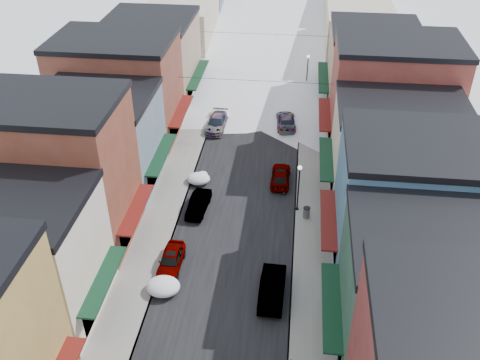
% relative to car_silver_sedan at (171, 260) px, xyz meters
% --- Properties ---
extents(road, '(10.00, 160.00, 0.01)m').
position_rel_car_silver_sedan_xyz_m(road, '(4.30, 42.37, -0.71)').
color(road, black).
rests_on(road, ground).
extents(sidewalk_left, '(3.20, 160.00, 0.15)m').
position_rel_car_silver_sedan_xyz_m(sidewalk_left, '(-2.30, 42.37, -0.64)').
color(sidewalk_left, gray).
rests_on(sidewalk_left, ground).
extents(sidewalk_right, '(3.20, 160.00, 0.15)m').
position_rel_car_silver_sedan_xyz_m(sidewalk_right, '(10.90, 42.37, -0.64)').
color(sidewalk_right, gray).
rests_on(sidewalk_right, ground).
extents(curb_left, '(0.10, 160.00, 0.15)m').
position_rel_car_silver_sedan_xyz_m(curb_left, '(-0.75, 42.37, -0.64)').
color(curb_left, slate).
rests_on(curb_left, ground).
extents(curb_right, '(0.10, 160.00, 0.15)m').
position_rel_car_silver_sedan_xyz_m(curb_right, '(9.35, 42.37, -0.64)').
color(curb_right, slate).
rests_on(curb_right, ground).
extents(bldg_l_cream, '(11.30, 8.20, 9.50)m').
position_rel_car_silver_sedan_xyz_m(bldg_l_cream, '(-8.89, -5.13, 4.04)').
color(bldg_l_cream, beige).
rests_on(bldg_l_cream, ground).
extents(bldg_l_brick_near, '(12.30, 8.20, 12.50)m').
position_rel_car_silver_sedan_xyz_m(bldg_l_brick_near, '(-9.39, 2.87, 5.54)').
color(bldg_l_brick_near, brown).
rests_on(bldg_l_brick_near, ground).
extents(bldg_l_grayblue, '(11.30, 9.20, 9.00)m').
position_rel_car_silver_sedan_xyz_m(bldg_l_grayblue, '(-8.89, 11.37, 3.79)').
color(bldg_l_grayblue, slate).
rests_on(bldg_l_grayblue, ground).
extents(bldg_l_brick_far, '(13.30, 9.20, 11.00)m').
position_rel_car_silver_sedan_xyz_m(bldg_l_brick_far, '(-9.89, 20.37, 4.79)').
color(bldg_l_brick_far, brown).
rests_on(bldg_l_brick_far, ground).
extents(bldg_l_tan, '(11.30, 11.20, 10.00)m').
position_rel_car_silver_sedan_xyz_m(bldg_l_tan, '(-8.89, 30.37, 4.29)').
color(bldg_l_tan, '#9B8166').
rests_on(bldg_l_tan, ground).
extents(bldg_r_green, '(11.30, 9.20, 9.50)m').
position_rel_car_silver_sedan_xyz_m(bldg_r_green, '(17.49, -5.63, 4.04)').
color(bldg_r_green, '#214636').
rests_on(bldg_r_green, ground).
extents(bldg_r_blue, '(11.30, 9.20, 10.50)m').
position_rel_car_silver_sedan_xyz_m(bldg_r_blue, '(17.49, 3.37, 4.54)').
color(bldg_r_blue, '#3C6988').
rests_on(bldg_r_blue, ground).
extents(bldg_r_cream, '(12.30, 9.20, 9.00)m').
position_rel_car_silver_sedan_xyz_m(bldg_r_cream, '(17.99, 12.37, 3.79)').
color(bldg_r_cream, beige).
rests_on(bldg_r_cream, ground).
extents(bldg_r_brick_far, '(13.30, 9.20, 11.50)m').
position_rel_car_silver_sedan_xyz_m(bldg_r_brick_far, '(18.49, 21.37, 5.04)').
color(bldg_r_brick_far, maroon).
rests_on(bldg_r_brick_far, ground).
extents(bldg_r_tan, '(11.30, 11.20, 9.50)m').
position_rel_car_silver_sedan_xyz_m(bldg_r_tan, '(17.49, 31.37, 4.04)').
color(bldg_r_tan, '#948361').
rests_on(bldg_r_tan, ground).
extents(overhead_cables, '(16.40, 15.04, 0.04)m').
position_rel_car_silver_sedan_xyz_m(overhead_cables, '(4.30, 29.87, 5.48)').
color(overhead_cables, black).
rests_on(overhead_cables, ground).
extents(car_silver_sedan, '(1.71, 4.21, 1.43)m').
position_rel_car_silver_sedan_xyz_m(car_silver_sedan, '(0.00, 0.00, 0.00)').
color(car_silver_sedan, '#ACAEB4').
rests_on(car_silver_sedan, ground).
extents(car_dark_hatch, '(1.79, 4.29, 1.38)m').
position_rel_car_silver_sedan_xyz_m(car_dark_hatch, '(0.80, 7.46, -0.03)').
color(car_dark_hatch, black).
rests_on(car_dark_hatch, ground).
extents(car_silver_wagon, '(2.21, 5.06, 1.45)m').
position_rel_car_silver_sedan_xyz_m(car_silver_wagon, '(0.10, 22.78, 0.01)').
color(car_silver_wagon, gray).
rests_on(car_silver_wagon, ground).
extents(car_green_sedan, '(1.86, 5.08, 1.66)m').
position_rel_car_silver_sedan_xyz_m(car_green_sedan, '(7.96, -2.10, 0.12)').
color(car_green_sedan, black).
rests_on(car_green_sedan, ground).
extents(car_gray_suv, '(1.85, 4.51, 1.53)m').
position_rel_car_silver_sedan_xyz_m(car_gray_suv, '(7.80, 12.78, 0.05)').
color(car_gray_suv, gray).
rests_on(car_gray_suv, ground).
extents(car_black_sedan, '(2.59, 5.32, 1.49)m').
position_rel_car_silver_sedan_xyz_m(car_black_sedan, '(7.80, 24.18, 0.03)').
color(car_black_sedan, black).
rests_on(car_black_sedan, ground).
extents(car_lane_silver, '(1.73, 4.19, 1.42)m').
position_rel_car_silver_sedan_xyz_m(car_lane_silver, '(2.10, 34.69, -0.01)').
color(car_lane_silver, '#AAACB2').
rests_on(car_lane_silver, ground).
extents(car_lane_white, '(3.14, 5.69, 1.51)m').
position_rel_car_silver_sedan_xyz_m(car_lane_white, '(5.55, 53.80, 0.04)').
color(car_lane_white, silver).
rests_on(car_lane_white, ground).
extents(trash_can, '(0.61, 0.61, 1.04)m').
position_rel_car_silver_sedan_xyz_m(trash_can, '(10.33, 7.31, -0.04)').
color(trash_can, '#5D6063').
rests_on(trash_can, sidewalk_right).
extents(streetlamp_near, '(0.38, 0.38, 4.58)m').
position_rel_car_silver_sedan_xyz_m(streetlamp_near, '(9.50, 8.40, 2.32)').
color(streetlamp_near, black).
rests_on(streetlamp_near, sidewalk_right).
extents(streetlamp_far, '(0.40, 0.40, 4.83)m').
position_rel_car_silver_sedan_xyz_m(streetlamp_far, '(9.97, 33.80, 2.48)').
color(streetlamp_far, black).
rests_on(streetlamp_far, sidewalk_right).
extents(snow_pile_near, '(2.50, 2.74, 1.06)m').
position_rel_car_silver_sedan_xyz_m(snow_pile_near, '(0.02, -2.56, -0.21)').
color(snow_pile_near, white).
rests_on(snow_pile_near, ground).
extents(snow_pile_mid, '(2.22, 2.57, 0.94)m').
position_rel_car_silver_sedan_xyz_m(snow_pile_mid, '(0.02, 11.88, -0.27)').
color(snow_pile_mid, white).
rests_on(snow_pile_mid, ground).
extents(snow_pile_far, '(2.43, 2.69, 1.03)m').
position_rel_car_silver_sedan_xyz_m(snow_pile_far, '(0.02, 25.27, -0.22)').
color(snow_pile_far, white).
rests_on(snow_pile_far, ground).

